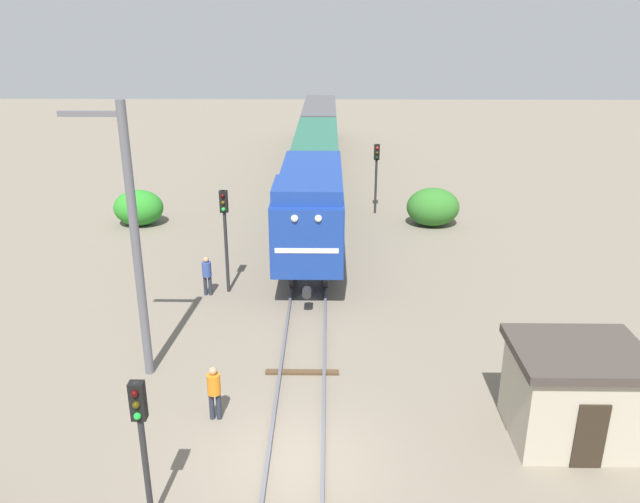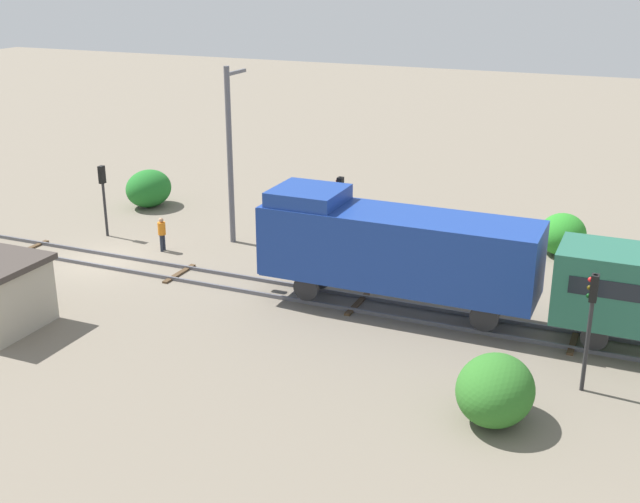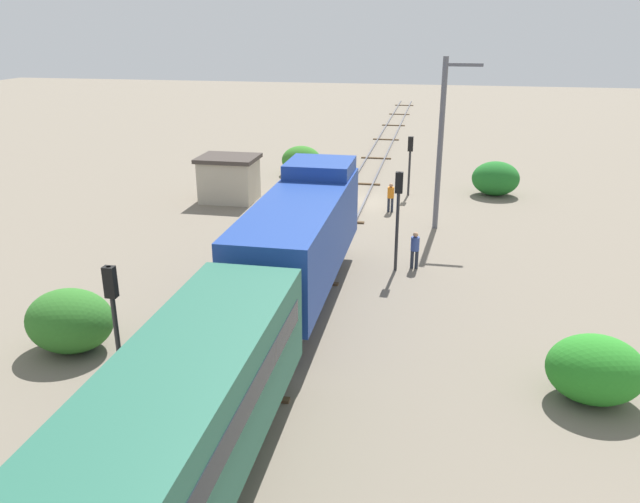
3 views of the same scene
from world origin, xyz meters
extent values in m
plane|color=#756B5B|center=(0.00, 0.00, 0.00)|extent=(156.01, 156.01, 0.00)
cube|color=#595960|center=(-0.72, 0.00, 0.08)|extent=(0.10, 104.01, 0.16)
cube|color=#595960|center=(0.72, 0.00, 0.08)|extent=(0.10, 104.01, 0.16)
cube|color=#4C3823|center=(0.00, -4.33, 0.04)|extent=(2.40, 0.24, 0.09)
cube|color=#4C3823|center=(0.00, 4.33, 0.04)|extent=(2.40, 0.24, 0.09)
cube|color=#4C3823|center=(0.00, 13.00, 0.04)|extent=(2.40, 0.24, 0.09)
cube|color=#4C3823|center=(0.00, 21.67, 0.04)|extent=(2.40, 0.24, 0.09)
cube|color=navy|center=(0.00, 14.70, 2.71)|extent=(2.90, 11.00, 2.90)
cube|color=navy|center=(0.00, 10.80, 4.46)|extent=(2.75, 2.80, 0.60)
cube|color=navy|center=(0.00, 9.15, 2.71)|extent=(2.84, 0.10, 2.84)
cube|color=white|center=(0.00, 9.11, 2.51)|extent=(2.46, 0.06, 0.20)
sphere|color=white|center=(-0.45, 9.10, 3.81)|extent=(0.28, 0.28, 0.28)
sphere|color=white|center=(0.45, 9.10, 3.81)|extent=(0.28, 0.28, 0.28)
cylinder|color=#262628|center=(0.00, 8.85, 0.86)|extent=(0.36, 0.50, 0.36)
cylinder|color=#262628|center=(-0.72, 11.00, 0.71)|extent=(0.18, 1.10, 1.10)
cylinder|color=#262628|center=(0.72, 11.00, 0.71)|extent=(0.18, 1.10, 1.10)
cylinder|color=#262628|center=(-0.72, 18.40, 0.71)|extent=(0.18, 1.10, 1.10)
cylinder|color=#262628|center=(0.72, 18.40, 0.71)|extent=(0.18, 1.10, 1.10)
cylinder|color=#262628|center=(-0.72, 22.40, 0.64)|extent=(0.16, 0.96, 0.96)
cylinder|color=#262628|center=(0.72, 22.40, 0.64)|extent=(0.16, 0.96, 0.96)
cylinder|color=#262628|center=(-3.20, -2.10, 1.86)|extent=(0.14, 0.14, 3.71)
cube|color=black|center=(-3.20, -2.10, 3.26)|extent=(0.32, 0.24, 0.90)
sphere|color=#390606|center=(-3.20, -2.24, 3.53)|extent=(0.16, 0.16, 0.16)
sphere|color=#3C3306|center=(-3.20, -2.24, 3.25)|extent=(0.16, 0.16, 0.16)
sphere|color=green|center=(-3.20, -2.24, 2.97)|extent=(0.16, 0.16, 0.16)
cylinder|color=#262628|center=(-3.40, 10.83, 2.21)|extent=(0.14, 0.14, 4.42)
cube|color=black|center=(-3.40, 10.83, 3.97)|extent=(0.32, 0.24, 0.90)
sphere|color=#390606|center=(-3.40, 10.69, 4.24)|extent=(0.16, 0.16, 0.16)
sphere|color=#3C3306|center=(-3.40, 10.69, 3.96)|extent=(0.16, 0.16, 0.16)
sphere|color=green|center=(-3.40, 10.69, 3.68)|extent=(0.16, 0.16, 0.16)
cylinder|color=#262628|center=(3.60, 22.35, 2.06)|extent=(0.14, 0.14, 4.11)
cube|color=black|center=(3.60, 22.35, 3.66)|extent=(0.32, 0.24, 0.90)
sphere|color=red|center=(3.60, 22.21, 3.93)|extent=(0.16, 0.16, 0.16)
sphere|color=#3C3306|center=(3.60, 22.21, 3.65)|extent=(0.16, 0.16, 0.16)
sphere|color=black|center=(3.60, 22.21, 3.37)|extent=(0.16, 0.16, 0.16)
cylinder|color=#262B38|center=(-2.50, 1.85, 0.42)|extent=(0.15, 0.15, 0.85)
cylinder|color=#262B38|center=(-2.30, 1.85, 0.42)|extent=(0.15, 0.15, 0.85)
cylinder|color=orange|center=(-2.40, 1.85, 1.16)|extent=(0.38, 0.38, 0.62)
sphere|color=tan|center=(-2.40, 1.85, 1.58)|extent=(0.23, 0.23, 0.23)
cylinder|color=#262B38|center=(-4.30, 10.47, 0.42)|extent=(0.15, 0.15, 0.85)
cylinder|color=#262B38|center=(-4.10, 10.47, 0.42)|extent=(0.15, 0.15, 0.85)
cylinder|color=#33478C|center=(-4.20, 10.47, 1.16)|extent=(0.38, 0.38, 0.62)
sphere|color=tan|center=(-4.20, 10.47, 1.58)|extent=(0.23, 0.23, 0.23)
cylinder|color=#595960|center=(-5.00, 4.33, 4.39)|extent=(0.28, 0.28, 8.77)
cube|color=#595960|center=(-5.90, 4.33, 8.37)|extent=(1.80, 0.16, 0.16)
cube|color=#B2A893|center=(7.50, 1.21, 1.25)|extent=(3.20, 2.60, 2.50)
ellipsoid|color=#2E6F26|center=(6.63, 20.03, 1.06)|extent=(2.92, 2.39, 2.12)
ellipsoid|color=#2A8626|center=(-9.77, 19.88, 1.00)|extent=(2.74, 2.24, 1.99)
ellipsoid|color=#206E26|center=(-8.57, -3.20, 1.07)|extent=(2.95, 2.41, 2.14)
camera|label=1|loc=(0.84, -13.33, 10.88)|focal=35.00mm
camera|label=2|loc=(28.58, 23.69, 13.37)|focal=45.00mm
camera|label=3|loc=(-4.99, 36.62, 10.31)|focal=35.00mm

